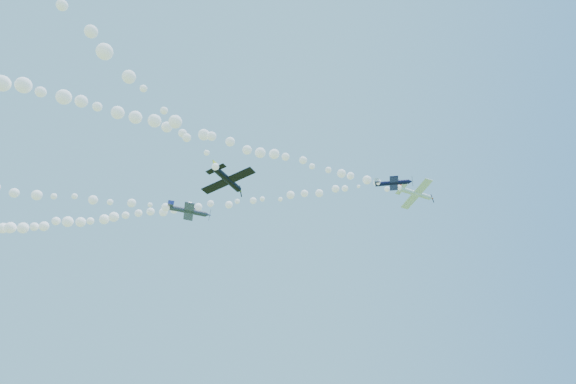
{
  "coord_description": "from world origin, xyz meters",
  "views": [
    {
      "loc": [
        4.31,
        -68.46,
        2.0
      ],
      "look_at": [
        4.52,
        -6.92,
        45.11
      ],
      "focal_mm": 30.0,
      "sensor_mm": 36.0,
      "label": 1
    }
  ],
  "objects_px": {
    "plane_white": "(416,194)",
    "plane_grey": "(189,211)",
    "plane_black": "(228,180)",
    "plane_navy": "(394,183)"
  },
  "relations": [
    {
      "from": "plane_navy",
      "to": "plane_white",
      "type": "bearing_deg",
      "value": 58.71
    },
    {
      "from": "plane_grey",
      "to": "plane_navy",
      "type": "bearing_deg",
      "value": -20.86
    },
    {
      "from": "plane_white",
      "to": "plane_navy",
      "type": "relative_size",
      "value": 1.17
    },
    {
      "from": "plane_grey",
      "to": "plane_white",
      "type": "bearing_deg",
      "value": -11.84
    },
    {
      "from": "plane_grey",
      "to": "plane_black",
      "type": "relative_size",
      "value": 1.26
    },
    {
      "from": "plane_navy",
      "to": "plane_grey",
      "type": "xyz_separation_m",
      "value": [
        -33.51,
        4.15,
        -2.83
      ]
    },
    {
      "from": "plane_white",
      "to": "plane_grey",
      "type": "xyz_separation_m",
      "value": [
        -38.6,
        -1.32,
        -4.53
      ]
    },
    {
      "from": "plane_white",
      "to": "plane_black",
      "type": "bearing_deg",
      "value": -162.6
    },
    {
      "from": "plane_white",
      "to": "plane_grey",
      "type": "distance_m",
      "value": 38.89
    },
    {
      "from": "plane_white",
      "to": "plane_black",
      "type": "relative_size",
      "value": 1.22
    }
  ]
}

